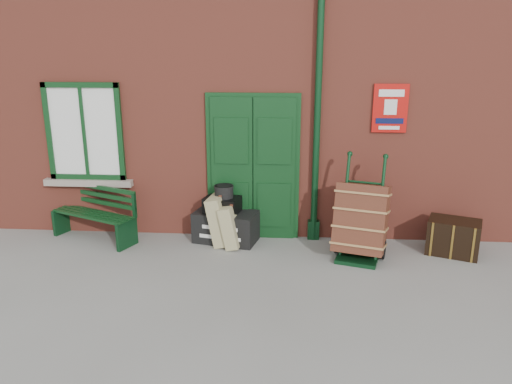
# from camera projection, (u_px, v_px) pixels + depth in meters

# --- Properties ---
(ground) EXTENTS (80.00, 80.00, 0.00)m
(ground) POSITION_uv_depth(u_px,v_px,m) (267.00, 278.00, 6.54)
(ground) COLOR gray
(ground) RESTS_ON ground
(station_building) EXTENTS (10.30, 4.30, 4.36)m
(station_building) POSITION_uv_depth(u_px,v_px,m) (277.00, 88.00, 9.25)
(station_building) COLOR #A14433
(station_building) RESTS_ON ground
(bench) EXTENTS (1.44, 0.96, 0.86)m
(bench) POSITION_uv_depth(u_px,v_px,m) (96.00, 212.00, 7.76)
(bench) COLOR #0E3516
(bench) RESTS_ON ground
(houdini_trunk) EXTENTS (1.04, 0.72, 0.47)m
(houdini_trunk) POSITION_uv_depth(u_px,v_px,m) (226.00, 227.00, 7.71)
(houdini_trunk) COLOR black
(houdini_trunk) RESTS_ON ground
(strongbox) EXTENTS (0.59, 0.48, 0.24)m
(strongbox) POSITION_uv_depth(u_px,v_px,m) (222.00, 205.00, 7.61)
(strongbox) COLOR black
(strongbox) RESTS_ON houdini_trunk
(hatbox) EXTENTS (0.34, 0.34, 0.19)m
(hatbox) POSITION_uv_depth(u_px,v_px,m) (224.00, 191.00, 7.55)
(hatbox) COLOR black
(hatbox) RESTS_ON strongbox
(suitcase_back) EXTENTS (0.42, 0.57, 0.77)m
(suitcase_back) POSITION_uv_depth(u_px,v_px,m) (221.00, 219.00, 7.60)
(suitcase_back) COLOR tan
(suitcase_back) RESTS_ON ground
(suitcase_front) EXTENTS (0.38, 0.52, 0.66)m
(suitcase_front) POSITION_uv_depth(u_px,v_px,m) (232.00, 225.00, 7.50)
(suitcase_front) COLOR tan
(suitcase_front) RESTS_ON ground
(porter_trolley) EXTENTS (0.88, 0.92, 1.45)m
(porter_trolley) POSITION_uv_depth(u_px,v_px,m) (361.00, 220.00, 7.04)
(porter_trolley) COLOR black
(porter_trolley) RESTS_ON ground
(dark_trunk) EXTENTS (0.83, 0.69, 0.51)m
(dark_trunk) POSITION_uv_depth(u_px,v_px,m) (453.00, 237.00, 7.24)
(dark_trunk) COLOR black
(dark_trunk) RESTS_ON ground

